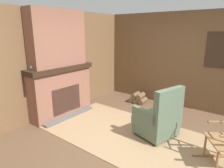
{
  "coord_description": "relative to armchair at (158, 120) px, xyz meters",
  "views": [
    {
      "loc": [
        1.63,
        -2.89,
        2.04
      ],
      "look_at": [
        -0.96,
        0.44,
        0.9
      ],
      "focal_mm": 32.0,
      "sensor_mm": 36.0,
      "label": 1
    }
  ],
  "objects": [
    {
      "name": "area_rug",
      "position": [
        -0.4,
        -0.29,
        -0.36
      ],
      "size": [
        3.69,
        1.87,
        0.01
      ],
      "color": "#997A56",
      "rests_on": "ground"
    },
    {
      "name": "storage_case",
      "position": [
        -2.39,
        0.18,
        0.94
      ],
      "size": [
        0.17,
        0.21,
        0.15
      ],
      "color": "brown",
      "rests_on": "fireplace_hearth"
    },
    {
      "name": "wood_panel_wall_left",
      "position": [
        -2.58,
        -0.46,
        0.89
      ],
      "size": [
        0.06,
        5.39,
        2.52
      ],
      "color": "brown",
      "rests_on": "ground"
    },
    {
      "name": "wood_panel_wall_back",
      "position": [
        -0.13,
        1.97,
        0.9
      ],
      "size": [
        5.39,
        0.09,
        2.52
      ],
      "color": "brown",
      "rests_on": "ground"
    },
    {
      "name": "firewood_stack",
      "position": [
        -1.31,
        1.45,
        -0.24
      ],
      "size": [
        0.5,
        0.41,
        0.28
      ],
      "rotation": [
        0.0,
        0.0,
        0.11
      ],
      "color": "brown",
      "rests_on": "ground"
    },
    {
      "name": "fireplace_hearth",
      "position": [
        -2.34,
        -0.46,
        0.24
      ],
      "size": [
        0.61,
        1.67,
        1.23
      ],
      "color": "brown",
      "rests_on": "ground"
    },
    {
      "name": "armchair",
      "position": [
        0.0,
        0.0,
        0.0
      ],
      "size": [
        0.84,
        0.86,
        1.05
      ],
      "rotation": [
        0.0,
        0.0,
        2.87
      ],
      "color": "#516651",
      "rests_on": "ground"
    },
    {
      "name": "chimney_breast",
      "position": [
        -2.35,
        -0.46,
        1.49
      ],
      "size": [
        0.35,
        1.38,
        1.27
      ],
      "color": "brown",
      "rests_on": "fireplace_hearth"
    },
    {
      "name": "oil_lamp_vase",
      "position": [
        -2.39,
        -1.11,
        0.97
      ],
      "size": [
        0.12,
        0.12,
        0.31
      ],
      "color": "#47708E",
      "rests_on": "fireplace_hearth"
    },
    {
      "name": "decorative_plate_on_mantel",
      "position": [
        -2.41,
        -0.45,
        1.0
      ],
      "size": [
        0.08,
        0.29,
        0.29
      ],
      "color": "red",
      "rests_on": "fireplace_hearth"
    },
    {
      "name": "ground_plane",
      "position": [
        -0.16,
        -0.46,
        -0.37
      ],
      "size": [
        14.0,
        14.0,
        0.0
      ],
      "primitive_type": "plane",
      "color": "brown"
    }
  ]
}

